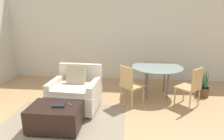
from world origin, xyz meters
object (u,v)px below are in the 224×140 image
(tv_remote_primary, at_px, (70,104))
(dining_table, at_px, (157,69))
(book_stack, at_px, (59,105))
(armchair, at_px, (76,92))
(dining_chair_near_right, at_px, (192,85))
(potted_plant_small, at_px, (203,89))
(dining_chair_near_left, at_px, (129,83))
(ottoman, at_px, (56,116))

(tv_remote_primary, bearing_deg, dining_table, 45.03)
(book_stack, bearing_deg, armchair, 86.02)
(armchair, height_order, dining_chair_near_right, armchair)
(potted_plant_small, bearing_deg, dining_table, 179.65)
(armchair, height_order, potted_plant_small, armchair)
(dining_chair_near_left, relative_size, potted_plant_small, 1.20)
(book_stack, xyz_separation_m, tv_remote_primary, (0.17, 0.08, -0.01))
(armchair, distance_m, potted_plant_small, 3.10)
(book_stack, bearing_deg, ottoman, 179.49)
(dining_chair_near_left, distance_m, dining_chair_near_right, 1.33)
(ottoman, bearing_deg, book_stack, -0.51)
(ottoman, relative_size, dining_chair_near_left, 0.99)
(tv_remote_primary, distance_m, dining_chair_near_right, 2.58)
(ottoman, distance_m, dining_chair_near_right, 2.84)
(book_stack, distance_m, tv_remote_primary, 0.19)
(tv_remote_primary, height_order, dining_table, dining_table)
(ottoman, bearing_deg, tv_remote_primary, 17.54)
(dining_chair_near_left, xyz_separation_m, potted_plant_small, (1.82, 0.66, -0.32))
(tv_remote_primary, height_order, dining_chair_near_right, dining_chair_near_right)
(dining_chair_near_right, relative_size, potted_plant_small, 1.20)
(book_stack, xyz_separation_m, dining_chair_near_left, (1.20, 1.11, 0.06))
(tv_remote_primary, distance_m, dining_chair_near_left, 1.46)
(ottoman, bearing_deg, armchair, 81.27)
(ottoman, distance_m, dining_chair_near_left, 1.71)
(book_stack, xyz_separation_m, potted_plant_small, (3.02, 1.77, -0.26))
(book_stack, relative_size, dining_chair_near_right, 0.25)
(armchair, xyz_separation_m, dining_table, (1.81, 0.91, 0.31))
(dining_chair_near_right, bearing_deg, dining_table, 135.00)
(dining_table, xyz_separation_m, dining_chair_near_left, (-0.66, -0.66, -0.15))
(ottoman, height_order, tv_remote_primary, tv_remote_primary)
(book_stack, distance_m, potted_plant_small, 3.51)
(tv_remote_primary, bearing_deg, armchair, 98.06)
(armchair, xyz_separation_m, book_stack, (-0.06, -0.87, 0.10))
(dining_chair_near_left, bearing_deg, book_stack, -137.28)
(dining_chair_near_left, bearing_deg, dining_table, 45.00)
(tv_remote_primary, bearing_deg, dining_chair_near_left, 45.06)
(book_stack, height_order, potted_plant_small, potted_plant_small)
(book_stack, xyz_separation_m, dining_table, (1.87, 1.77, 0.21))
(ottoman, height_order, potted_plant_small, potted_plant_small)
(armchair, height_order, dining_table, armchair)
(armchair, bearing_deg, dining_table, 26.66)
(dining_table, distance_m, dining_chair_near_left, 0.95)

